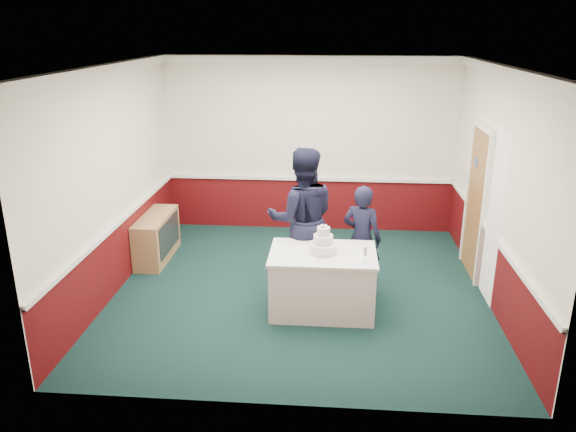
# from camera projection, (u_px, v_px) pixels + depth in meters

# --- Properties ---
(ground) EXTENTS (5.00, 5.00, 0.00)m
(ground) POSITION_uv_depth(u_px,v_px,m) (300.00, 289.00, 7.75)
(ground) COLOR black
(ground) RESTS_ON ground
(room_shell) EXTENTS (5.00, 5.00, 3.00)m
(room_shell) POSITION_uv_depth(u_px,v_px,m) (309.00, 140.00, 7.69)
(room_shell) COLOR silver
(room_shell) RESTS_ON ground
(sideboard) EXTENTS (0.41, 1.20, 0.70)m
(sideboard) POSITION_uv_depth(u_px,v_px,m) (157.00, 237.00, 8.67)
(sideboard) COLOR #9E744C
(sideboard) RESTS_ON ground
(cake_table) EXTENTS (1.32, 0.92, 0.79)m
(cake_table) POSITION_uv_depth(u_px,v_px,m) (322.00, 281.00, 7.08)
(cake_table) COLOR white
(cake_table) RESTS_ON ground
(wedding_cake) EXTENTS (0.35, 0.35, 0.36)m
(wedding_cake) POSITION_uv_depth(u_px,v_px,m) (323.00, 244.00, 6.91)
(wedding_cake) COLOR white
(wedding_cake) RESTS_ON cake_table
(cake_knife) EXTENTS (0.06, 0.22, 0.00)m
(cake_knife) POSITION_uv_depth(u_px,v_px,m) (320.00, 258.00, 6.76)
(cake_knife) COLOR silver
(cake_knife) RESTS_ON cake_table
(champagne_flute) EXTENTS (0.05, 0.05, 0.21)m
(champagne_flute) POSITION_uv_depth(u_px,v_px,m) (365.00, 252.00, 6.60)
(champagne_flute) COLOR silver
(champagne_flute) RESTS_ON cake_table
(person_man) EXTENTS (1.04, 0.86, 1.96)m
(person_man) POSITION_uv_depth(u_px,v_px,m) (302.00, 219.00, 7.57)
(person_man) COLOR black
(person_man) RESTS_ON ground
(person_woman) EXTENTS (0.64, 0.54, 1.48)m
(person_woman) POSITION_uv_depth(u_px,v_px,m) (362.00, 239.00, 7.53)
(person_woman) COLOR black
(person_woman) RESTS_ON ground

